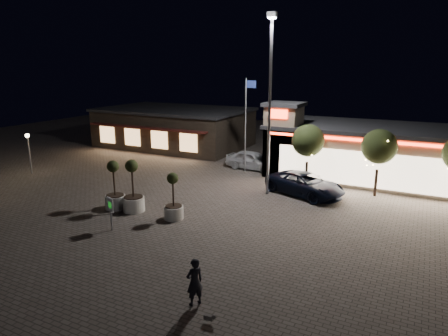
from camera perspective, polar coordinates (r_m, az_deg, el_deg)
The scene contains 16 objects.
ground at distance 23.23m, azimuth -5.71°, elevation -8.42°, with size 90.00×90.00×0.00m, color #635850.
retail_building at distance 34.49m, azimuth 22.81°, elevation 1.95°, with size 20.40×8.40×6.10m.
restaurant_building at distance 46.31m, azimuth -7.09°, elevation 5.84°, with size 16.40×11.00×4.30m.
floodlight_pole at distance 27.76m, azimuth 6.57°, elevation 10.26°, with size 0.60×0.40×12.38m.
flagpole at distance 34.06m, azimuth 3.26°, elevation 7.24°, with size 0.95×0.10×8.00m.
lamp_post_west at distance 37.50m, azimuth -26.15°, elevation 2.91°, with size 0.36×0.36×3.48m.
string_tree_a at distance 30.43m, azimuth 11.92°, elevation 3.84°, with size 2.42×2.42×4.79m.
string_tree_b at distance 29.56m, azimuth 21.30°, elevation 2.85°, with size 2.42×2.42×4.79m.
pickup_truck at distance 28.99m, azimuth 11.47°, elevation -2.27°, with size 2.67×5.80×1.61m, color black.
white_sedan at distance 35.60m, azimuth 4.07°, elevation 1.13°, with size 1.95×4.84×1.65m, color white.
pedestrian at distance 15.92m, azimuth -4.22°, elevation -15.91°, with size 0.70×0.46×1.93m, color black.
dog at distance 15.27m, azimuth -1.98°, elevation -20.54°, with size 0.46×0.18×0.25m.
planter_left at distance 26.67m, azimuth -15.33°, elevation -3.57°, with size 1.30×1.30×3.19m.
planter_mid at distance 25.90m, azimuth -12.83°, elevation -3.83°, with size 1.37×1.37×3.36m.
planter_right at distance 24.23m, azimuth -7.22°, elevation -5.22°, with size 1.17×1.17×2.88m.
valet_sign at distance 23.14m, azimuth -15.92°, elevation -5.46°, with size 0.61×0.28×1.92m.
Camera 1 is at (11.71, -17.93, 9.00)m, focal length 32.00 mm.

